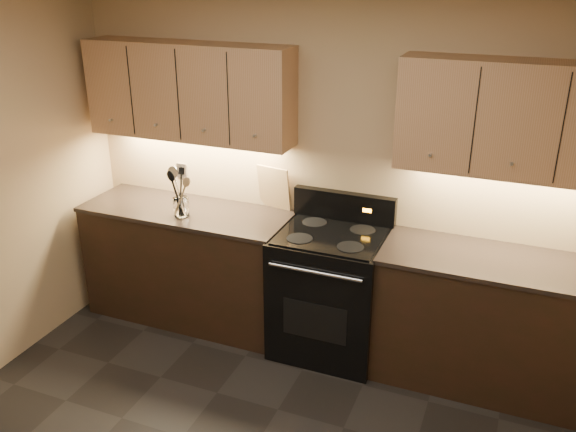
# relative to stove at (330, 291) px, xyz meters

# --- Properties ---
(wall_back) EXTENTS (4.00, 0.04, 2.60)m
(wall_back) POSITION_rel_stove_xyz_m (-0.08, 0.32, 0.82)
(wall_back) COLOR tan
(wall_back) RESTS_ON ground
(counter_left) EXTENTS (1.62, 0.62, 0.93)m
(counter_left) POSITION_rel_stove_xyz_m (-1.18, 0.02, -0.01)
(counter_left) COLOR black
(counter_left) RESTS_ON ground
(counter_right) EXTENTS (1.46, 0.62, 0.93)m
(counter_right) POSITION_rel_stove_xyz_m (1.10, 0.02, -0.01)
(counter_right) COLOR black
(counter_right) RESTS_ON ground
(stove) EXTENTS (0.76, 0.68, 1.14)m
(stove) POSITION_rel_stove_xyz_m (0.00, 0.00, 0.00)
(stove) COLOR black
(stove) RESTS_ON ground
(upper_cab_left) EXTENTS (1.60, 0.30, 0.70)m
(upper_cab_left) POSITION_rel_stove_xyz_m (-1.18, 0.17, 1.32)
(upper_cab_left) COLOR tan
(upper_cab_left) RESTS_ON wall_back
(upper_cab_right) EXTENTS (1.44, 0.30, 0.70)m
(upper_cab_right) POSITION_rel_stove_xyz_m (1.10, 0.17, 1.32)
(upper_cab_right) COLOR tan
(upper_cab_right) RESTS_ON wall_back
(outlet_plate) EXTENTS (0.08, 0.01, 0.12)m
(outlet_plate) POSITION_rel_stove_xyz_m (-1.38, 0.31, 0.64)
(outlet_plate) COLOR #B2B5BA
(outlet_plate) RESTS_ON wall_back
(utensil_crock) EXTENTS (0.15, 0.15, 0.14)m
(utensil_crock) POSITION_rel_stove_xyz_m (-1.14, -0.10, 0.52)
(utensil_crock) COLOR white
(utensil_crock) RESTS_ON counter_left
(cutting_board) EXTENTS (0.28, 0.11, 0.34)m
(cutting_board) POSITION_rel_stove_xyz_m (-0.56, 0.29, 0.62)
(cutting_board) COLOR tan
(cutting_board) RESTS_ON counter_left
(wooden_spoon) EXTENTS (0.17, 0.09, 0.31)m
(wooden_spoon) POSITION_rel_stove_xyz_m (-1.18, -0.12, 0.62)
(wooden_spoon) COLOR tan
(wooden_spoon) RESTS_ON utensil_crock
(black_spoon) EXTENTS (0.09, 0.15, 0.36)m
(black_spoon) POSITION_rel_stove_xyz_m (-1.15, -0.09, 0.64)
(black_spoon) COLOR black
(black_spoon) RESTS_ON utensil_crock
(black_turner) EXTENTS (0.12, 0.20, 0.37)m
(black_turner) POSITION_rel_stove_xyz_m (-1.14, -0.13, 0.65)
(black_turner) COLOR black
(black_turner) RESTS_ON utensil_crock
(steel_skimmer) EXTENTS (0.22, 0.14, 0.37)m
(steel_skimmer) POSITION_rel_stove_xyz_m (-1.10, -0.11, 0.64)
(steel_skimmer) COLOR silver
(steel_skimmer) RESTS_ON utensil_crock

